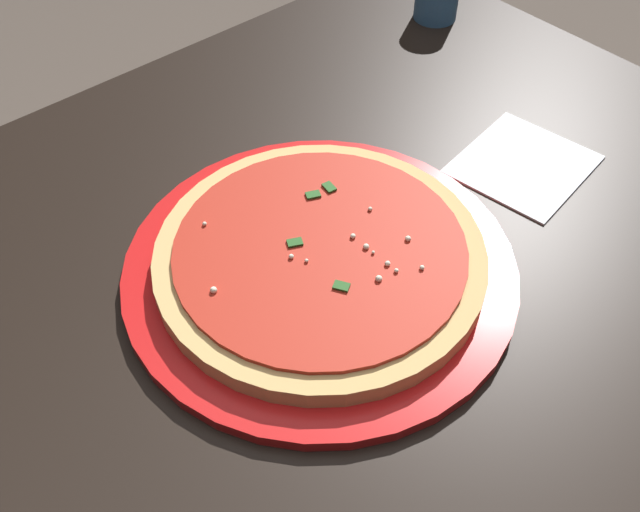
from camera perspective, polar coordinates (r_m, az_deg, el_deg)
restaurant_table at (r=0.70m, az=4.30°, el=-10.98°), size 0.87×0.80×0.75m
serving_plate at (r=0.58m, az=0.00°, el=-0.99°), size 0.32×0.32×0.01m
pizza at (r=0.56m, az=0.00°, el=0.01°), size 0.26×0.26×0.02m
napkin_folded_right at (r=0.70m, az=15.87°, el=7.03°), size 0.13×0.12×0.00m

